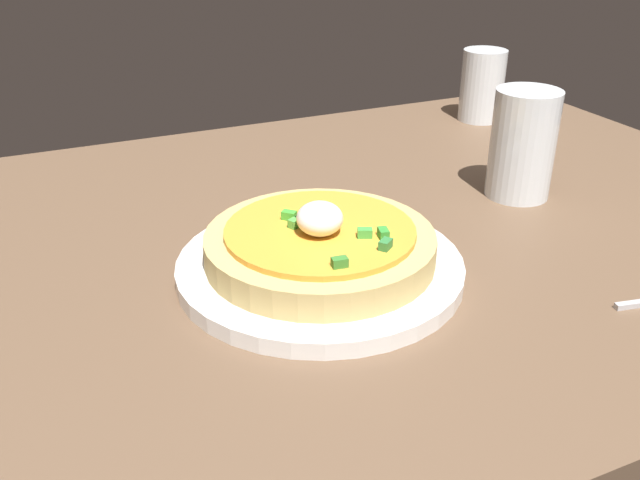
{
  "coord_description": "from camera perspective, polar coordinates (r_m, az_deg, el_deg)",
  "views": [
    {
      "loc": [
        -28.86,
        -57.85,
        34.02
      ],
      "look_at": [
        -6.53,
        -8.12,
        6.15
      ],
      "focal_mm": 38.57,
      "sensor_mm": 36.0,
      "label": 1
    }
  ],
  "objects": [
    {
      "name": "cup_far",
      "position": [
        1.08,
        13.28,
        12.1
      ],
      "size": [
        6.46,
        6.46,
        10.5
      ],
      "color": "silver",
      "rests_on": "dining_table"
    },
    {
      "name": "plate",
      "position": [
        0.63,
        0.0,
        -2.26
      ],
      "size": [
        25.98,
        25.98,
        1.53
      ],
      "primitive_type": "cylinder",
      "color": "white",
      "rests_on": "dining_table"
    },
    {
      "name": "dining_table",
      "position": [
        0.72,
        2.08,
        0.22
      ],
      "size": [
        106.86,
        74.29,
        2.61
      ],
      "primitive_type": "cube",
      "color": "brown",
      "rests_on": "ground"
    },
    {
      "name": "cup_near",
      "position": [
        0.81,
        16.4,
        7.13
      ],
      "size": [
        7.21,
        7.21,
        12.2
      ],
      "color": "silver",
      "rests_on": "dining_table"
    },
    {
      "name": "pizza",
      "position": [
        0.61,
        0.0,
        -0.33
      ],
      "size": [
        20.71,
        20.71,
        6.07
      ],
      "color": "tan",
      "rests_on": "plate"
    }
  ]
}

